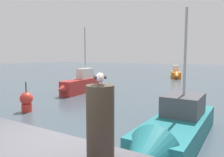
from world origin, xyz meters
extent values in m
cylinder|color=#382D23|center=(0.82, -0.37, 1.72)|extent=(0.32, 0.32, 0.85)
cylinder|color=#C66860|center=(0.80, -0.38, 2.16)|extent=(0.01, 0.01, 0.04)
cylinder|color=#C66860|center=(0.83, -0.35, 2.16)|extent=(0.01, 0.01, 0.04)
ellipsoid|color=silver|center=(0.82, -0.37, 2.23)|extent=(0.21, 0.24, 0.10)
sphere|color=silver|center=(0.90, -0.48, 2.26)|extent=(0.06, 0.06, 0.06)
cone|color=yellow|center=(0.94, -0.52, 2.26)|extent=(0.04, 0.05, 0.02)
cube|color=silver|center=(0.73, -0.26, 2.24)|extent=(0.11, 0.10, 0.01)
ellipsoid|color=#303030|center=(0.77, -0.40, 2.24)|extent=(0.14, 0.17, 0.06)
ellipsoid|color=#303030|center=(0.86, -0.33, 2.24)|extent=(0.14, 0.17, 0.06)
cube|color=#B72D28|center=(-7.01, 8.69, 0.45)|extent=(1.02, 3.40, 0.90)
cone|color=#B72D28|center=(-6.88, 6.82, 0.50)|extent=(0.76, 0.76, 0.72)
cube|color=silver|center=(-7.04, 9.22, 1.24)|extent=(0.67, 1.30, 0.68)
cylinder|color=#A5A5A8|center=(-7.04, 9.22, 2.94)|extent=(0.08, 0.08, 2.71)
cube|color=#1E7075|center=(0.57, 4.01, 0.31)|extent=(1.41, 4.43, 0.63)
cube|color=#47474C|center=(0.57, 4.57, 0.93)|extent=(1.10, 1.47, 0.62)
cylinder|color=#A5A5A8|center=(0.57, 4.57, 2.58)|extent=(0.08, 0.08, 2.66)
cube|color=orange|center=(-4.44, 21.89, 0.34)|extent=(1.98, 3.66, 0.68)
cone|color=orange|center=(-3.81, 19.99, 0.38)|extent=(1.03, 1.03, 0.81)
cube|color=silver|center=(-4.48, 22.02, 1.02)|extent=(0.87, 1.07, 0.68)
cylinder|color=red|center=(-5.93, 3.71, 0.17)|extent=(0.44, 0.44, 0.35)
sphere|color=red|center=(-5.93, 3.71, 0.59)|extent=(0.56, 0.56, 0.56)
cylinder|color=#2D2D2D|center=(-5.93, 3.71, 1.08)|extent=(0.05, 0.05, 0.50)
camera|label=1|loc=(2.18, -2.33, 2.48)|focal=35.05mm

